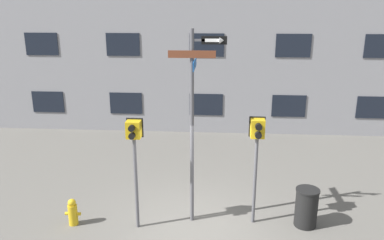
{
  "coord_description": "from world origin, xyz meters",
  "views": [
    {
      "loc": [
        0.48,
        -7.93,
        5.1
      ],
      "look_at": [
        -0.11,
        0.36,
        2.62
      ],
      "focal_mm": 35.0,
      "sensor_mm": 36.0,
      "label": 1
    }
  ],
  "objects_px": {
    "street_sign_pole": "(194,112)",
    "pedestrian_signal_right": "(257,142)",
    "pedestrian_signal_left": "(134,144)",
    "fire_hydrant": "(73,212)",
    "trash_bin": "(306,207)"
  },
  "relations": [
    {
      "from": "pedestrian_signal_left",
      "to": "trash_bin",
      "type": "distance_m",
      "value": 4.41
    },
    {
      "from": "street_sign_pole",
      "to": "fire_hydrant",
      "type": "xyz_separation_m",
      "value": [
        -2.95,
        -0.4,
        -2.48
      ]
    },
    {
      "from": "fire_hydrant",
      "to": "trash_bin",
      "type": "relative_size",
      "value": 0.71
    },
    {
      "from": "pedestrian_signal_left",
      "to": "fire_hydrant",
      "type": "relative_size",
      "value": 3.96
    },
    {
      "from": "pedestrian_signal_left",
      "to": "trash_bin",
      "type": "bearing_deg",
      "value": 5.09
    },
    {
      "from": "pedestrian_signal_right",
      "to": "trash_bin",
      "type": "xyz_separation_m",
      "value": [
        1.26,
        -0.05,
        -1.65
      ]
    },
    {
      "from": "street_sign_pole",
      "to": "pedestrian_signal_right",
      "type": "xyz_separation_m",
      "value": [
        1.46,
        0.01,
        -0.68
      ]
    },
    {
      "from": "street_sign_pole",
      "to": "fire_hydrant",
      "type": "distance_m",
      "value": 3.88
    },
    {
      "from": "fire_hydrant",
      "to": "trash_bin",
      "type": "height_order",
      "value": "trash_bin"
    },
    {
      "from": "pedestrian_signal_left",
      "to": "fire_hydrant",
      "type": "distance_m",
      "value": 2.42
    },
    {
      "from": "fire_hydrant",
      "to": "trash_bin",
      "type": "bearing_deg",
      "value": 3.65
    },
    {
      "from": "street_sign_pole",
      "to": "fire_hydrant",
      "type": "relative_size",
      "value": 6.84
    },
    {
      "from": "street_sign_pole",
      "to": "pedestrian_signal_left",
      "type": "xyz_separation_m",
      "value": [
        -1.35,
        -0.4,
        -0.67
      ]
    },
    {
      "from": "pedestrian_signal_left",
      "to": "trash_bin",
      "type": "xyz_separation_m",
      "value": [
        4.07,
        0.36,
        -1.66
      ]
    },
    {
      "from": "street_sign_pole",
      "to": "trash_bin",
      "type": "bearing_deg",
      "value": -0.8
    }
  ]
}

